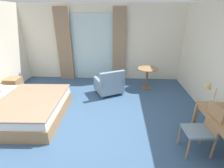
% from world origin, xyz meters
% --- Properties ---
extents(ground, '(6.48, 6.78, 0.10)m').
position_xyz_m(ground, '(0.00, 0.00, -0.05)').
color(ground, '#38567A').
extents(wall_back, '(6.08, 0.12, 2.72)m').
position_xyz_m(wall_back, '(0.00, 3.13, 1.36)').
color(wall_back, silver).
rests_on(wall_back, ground).
extents(balcony_glass_door, '(1.56, 0.02, 2.39)m').
position_xyz_m(balcony_glass_door, '(-0.36, 3.05, 1.20)').
color(balcony_glass_door, silver).
rests_on(balcony_glass_door, ground).
extents(curtain_panel_left, '(0.53, 0.10, 2.60)m').
position_xyz_m(curtain_panel_left, '(-1.36, 2.95, 1.30)').
color(curtain_panel_left, '#897056').
rests_on(curtain_panel_left, ground).
extents(curtain_panel_right, '(0.46, 0.10, 2.60)m').
position_xyz_m(curtain_panel_right, '(0.65, 2.95, 1.30)').
color(curtain_panel_right, '#897056').
rests_on(curtain_panel_right, ground).
extents(bed, '(2.29, 1.90, 1.11)m').
position_xyz_m(bed, '(-1.83, 0.27, 0.28)').
color(bed, '#9E754C').
rests_on(bed, ground).
extents(nightstand, '(0.42, 0.41, 0.51)m').
position_xyz_m(nightstand, '(-2.67, 1.59, 0.25)').
color(nightstand, '#9E754C').
rests_on(nightstand, ground).
extents(desk_chair, '(0.51, 0.44, 0.96)m').
position_xyz_m(desk_chair, '(2.20, -0.57, 0.53)').
color(desk_chair, gray).
rests_on(desk_chair, ground).
extents(desk_lamp, '(0.27, 0.21, 0.50)m').
position_xyz_m(desk_lamp, '(2.38, -0.12, 1.10)').
color(desk_lamp, tan).
rests_on(desk_lamp, writing_desk).
extents(armchair_by_window, '(1.01, 0.97, 0.82)m').
position_xyz_m(armchair_by_window, '(0.38, 1.67, 0.33)').
color(armchair_by_window, gray).
rests_on(armchair_by_window, ground).
extents(round_cafe_table, '(0.65, 0.65, 0.71)m').
position_xyz_m(round_cafe_table, '(1.61, 2.21, 0.52)').
color(round_cafe_table, '#9E754C').
rests_on(round_cafe_table, ground).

